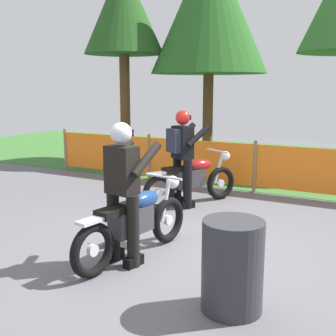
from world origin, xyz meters
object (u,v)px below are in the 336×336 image
(rider_trailing, at_px, (123,188))
(motorcycle_lead, at_px, (192,180))
(motorcycle_trailing, at_px, (135,222))
(oil_drum, at_px, (232,266))
(rider_lead, at_px, (182,153))

(rider_trailing, bearing_deg, motorcycle_lead, 17.25)
(motorcycle_trailing, height_order, oil_drum, motorcycle_trailing)
(rider_trailing, distance_m, oil_drum, 1.64)
(motorcycle_trailing, bearing_deg, rider_trailing, -179.43)
(motorcycle_trailing, xyz_separation_m, rider_lead, (-0.48, 2.33, 0.49))
(motorcycle_lead, xyz_separation_m, motorcycle_trailing, (0.37, -2.52, 0.00))
(motorcycle_trailing, distance_m, rider_lead, 2.43)
(oil_drum, bearing_deg, motorcycle_trailing, 156.51)
(rider_trailing, height_order, oil_drum, rider_trailing)
(motorcycle_lead, xyz_separation_m, rider_lead, (-0.11, -0.19, 0.50))
(rider_lead, xyz_separation_m, rider_trailing, (0.45, -2.52, -0.03))
(rider_trailing, bearing_deg, rider_lead, 20.12)
(rider_trailing, bearing_deg, oil_drum, -96.65)
(rider_lead, height_order, oil_drum, rider_lead)
(motorcycle_trailing, relative_size, rider_lead, 1.17)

